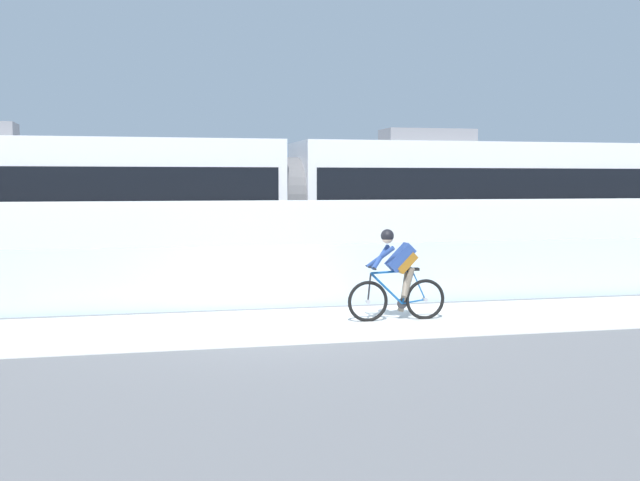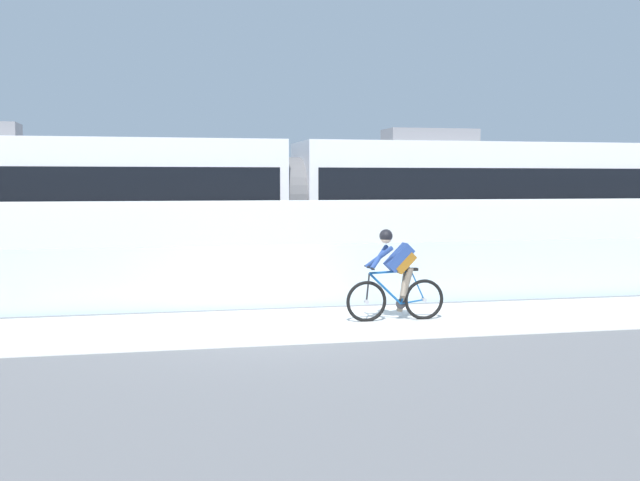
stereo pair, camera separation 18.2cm
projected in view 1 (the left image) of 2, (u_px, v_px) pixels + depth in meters
ground_plane at (282, 326)px, 13.18m from camera, size 200.00×200.00×0.00m
bike_path_deck at (282, 325)px, 13.18m from camera, size 32.00×3.20×0.01m
glass_parapet at (265, 277)px, 14.93m from camera, size 32.00×0.05×1.22m
concrete_barrier_wall at (252, 248)px, 16.65m from camera, size 32.00×0.36×2.02m
tram_rail_near at (238, 281)px, 19.14m from camera, size 32.00×0.08×0.01m
tram_rail_far at (231, 274)px, 20.54m from camera, size 32.00×0.08×0.01m
tram at (288, 202)px, 20.01m from camera, size 22.56×2.54×3.81m
cyclist_on_bike at (397, 276)px, 13.58m from camera, size 1.77×0.58×1.61m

